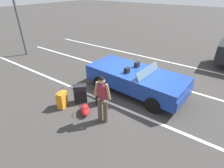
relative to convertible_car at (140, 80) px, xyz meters
The scene contains 10 objects.
ground_plane 0.62m from the convertible_car, behind, with size 80.00×80.00×0.00m, color #383533.
lot_line_near 1.49m from the convertible_car, 98.78° to the right, with size 18.00×0.12×0.01m, color silver.
lot_line_mid 1.49m from the convertible_car, 98.78° to the left, with size 18.00×0.12×0.01m, color silver.
lot_line_far 4.10m from the convertible_car, 92.95° to the left, with size 18.00×0.12×0.01m, color silver.
convertible_car is the anchor object (origin of this frame).
suitcase_large_black 2.47m from the convertible_car, 128.05° to the right, with size 0.54×0.53×0.74m.
suitcase_medium_bright 3.18m from the convertible_car, 125.83° to the right, with size 0.37×0.46×0.81m.
suitcase_small_carryon 1.83m from the convertible_car, 118.75° to the right, with size 0.28×0.37×0.50m.
duffel_bag 2.57m from the convertible_car, 111.00° to the right, with size 0.66×0.66×0.34m.
traveler_person 2.34m from the convertible_car, 93.64° to the right, with size 0.61×0.28×1.65m.
Camera 1 is at (2.97, -5.89, 3.99)m, focal length 28.27 mm.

